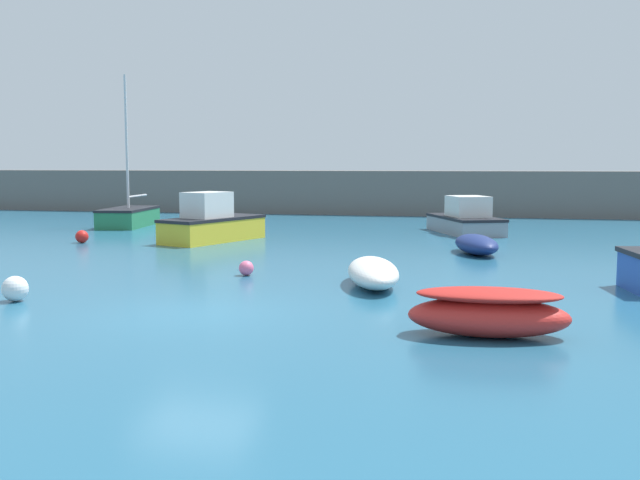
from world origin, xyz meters
TOP-DOWN VIEW (x-y plane):
  - ground_plane at (0.00, 0.00)m, footprint 120.00×120.00m
  - harbor_breakwater at (0.00, 31.02)m, footprint 66.84×3.84m
  - motorboat_with_cabin at (-4.80, 13.31)m, footprint 3.34×5.02m
  - cabin_cruiser_white at (5.17, 18.98)m, footprint 3.74×5.19m
  - rowboat_white_midwater at (3.10, 4.14)m, footprint 2.05×3.65m
  - rowboat_blue_near at (5.66, 11.44)m, footprint 2.07×3.27m
  - sailboat_tall_mast at (-11.39, 18.96)m, footprint 2.46×5.05m
  - rowboat_with_red_cover at (5.91, -0.68)m, footprint 2.95×1.39m
  - mooring_buoy_pink at (-0.62, 5.11)m, footprint 0.42×0.42m
  - mooring_buoy_white at (-4.55, 0.36)m, footprint 0.58×0.58m
  - mooring_buoy_red at (-9.61, 11.64)m, footprint 0.51×0.51m

SIDE VIEW (x-z plane):
  - ground_plane at x=0.00m, z-range -0.20..0.00m
  - mooring_buoy_pink at x=-0.62m, z-range 0.00..0.42m
  - mooring_buoy_red at x=-9.61m, z-range 0.00..0.51m
  - mooring_buoy_white at x=-4.55m, z-range 0.00..0.58m
  - rowboat_blue_near at x=5.66m, z-range 0.00..0.68m
  - rowboat_white_midwater at x=3.10m, z-range 0.00..0.71m
  - rowboat_with_red_cover at x=5.91m, z-range 0.00..0.88m
  - sailboat_tall_mast at x=-11.39m, z-range -3.22..4.27m
  - cabin_cruiser_white at x=5.17m, z-range -0.23..1.46m
  - motorboat_with_cabin at x=-4.80m, z-range -0.28..1.73m
  - harbor_breakwater at x=0.00m, z-range 0.00..2.70m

